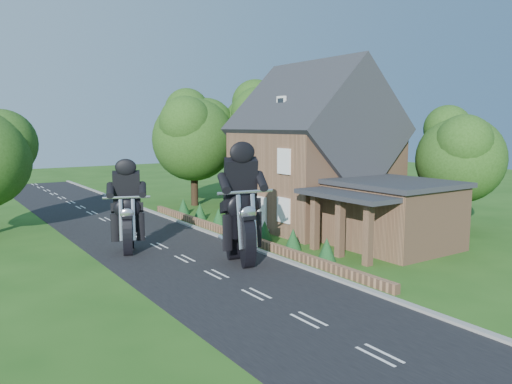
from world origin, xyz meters
TOP-DOWN VIEW (x-y plane):
  - ground at (0.00, 0.00)m, footprint 120.00×120.00m
  - road at (0.00, 0.00)m, footprint 7.00×80.00m
  - kerb at (3.65, 0.00)m, footprint 0.30×80.00m
  - garden_wall at (4.30, 5.00)m, footprint 0.30×22.00m
  - house at (10.49, 6.00)m, footprint 9.54×8.64m
  - annex at (9.87, -0.80)m, footprint 7.05×5.94m
  - tree_annex_side at (17.13, 0.10)m, footprint 5.64×5.20m
  - tree_house_right at (16.65, 8.62)m, footprint 6.51×6.00m
  - tree_behind_house at (14.18, 16.14)m, footprint 7.81×7.20m
  - tree_behind_left at (8.16, 17.13)m, footprint 6.94×6.40m
  - shrub_a at (5.30, -1.00)m, footprint 0.90×0.90m
  - shrub_b at (5.30, 1.50)m, footprint 0.90×0.90m
  - shrub_c at (5.30, 4.00)m, footprint 0.90×0.90m
  - shrub_d at (5.30, 9.00)m, footprint 0.90×0.90m
  - shrub_e at (5.30, 11.50)m, footprint 0.90×0.90m
  - shrub_f at (5.30, 14.00)m, footprint 0.90×0.90m
  - motorcycle_lead at (1.73, 0.78)m, footprint 0.71×1.83m
  - motorcycle_follow at (-1.77, 5.59)m, footprint 0.90×1.53m

SIDE VIEW (x-z plane):
  - ground at x=0.00m, z-range 0.00..0.00m
  - road at x=0.00m, z-range 0.00..0.02m
  - kerb at x=3.65m, z-range 0.00..0.12m
  - garden_wall at x=4.30m, z-range 0.00..0.40m
  - shrub_a at x=5.30m, z-range 0.00..1.10m
  - shrub_b at x=5.30m, z-range 0.00..1.10m
  - shrub_c at x=5.30m, z-range 0.00..1.10m
  - shrub_d at x=5.30m, z-range 0.00..1.10m
  - shrub_e at x=5.30m, z-range 0.00..1.10m
  - shrub_f at x=5.30m, z-range 0.00..1.10m
  - motorcycle_follow at x=-1.77m, z-range 0.00..1.39m
  - motorcycle_lead at x=1.73m, z-range 0.00..1.66m
  - annex at x=9.87m, z-range 0.05..3.49m
  - house at x=10.49m, z-range -0.78..9.46m
  - tree_annex_side at x=17.13m, z-range 0.95..8.43m
  - tree_house_right at x=16.65m, z-range 0.99..9.39m
  - tree_behind_left at x=8.16m, z-range 1.15..10.31m
  - tree_behind_house at x=14.18m, z-range 1.19..11.27m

